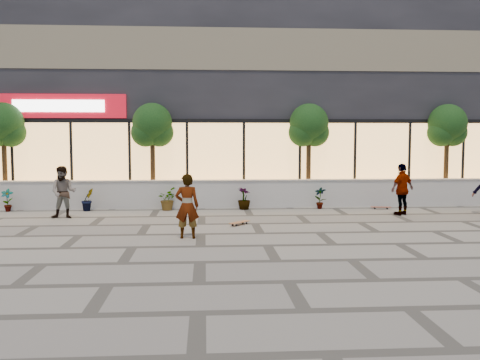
{
  "coord_description": "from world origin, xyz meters",
  "views": [
    {
      "loc": [
        -1.51,
        -12.79,
        2.67
      ],
      "look_at": [
        -0.43,
        3.76,
        1.3
      ],
      "focal_mm": 40.0,
      "sensor_mm": 36.0,
      "label": 1
    }
  ],
  "objects": [
    {
      "name": "shrub_c",
      "position": [
        -2.9,
        6.45,
        0.41
      ],
      "size": [
        0.68,
        0.77,
        0.81
      ],
      "primitive_type": "imported",
      "rotation": [
        0.0,
        0.0,
        1.64
      ],
      "color": "#103313",
      "rests_on": "ground"
    },
    {
      "name": "skater_left",
      "position": [
        -6.09,
        4.73,
        0.85
      ],
      "size": [
        0.84,
        0.66,
        1.7
      ],
      "primitive_type": "imported",
      "rotation": [
        0.0,
        0.0,
        -0.02
      ],
      "color": "tan",
      "rests_on": "ground"
    },
    {
      "name": "tree_mideast",
      "position": [
        2.5,
        7.7,
        2.99
      ],
      "size": [
        1.6,
        1.5,
        3.92
      ],
      "color": "#3E2E16",
      "rests_on": "ground"
    },
    {
      "name": "shrub_e",
      "position": [
        2.7,
        6.45,
        0.41
      ],
      "size": [
        0.46,
        0.35,
        0.81
      ],
      "primitive_type": "imported",
      "rotation": [
        0.0,
        0.0,
        3.28
      ],
      "color": "#103313",
      "rests_on": "ground"
    },
    {
      "name": "skateboard_right_near",
      "position": [
        4.9,
        6.2,
        0.07
      ],
      "size": [
        0.75,
        0.3,
        0.09
      ],
      "rotation": [
        0.0,
        0.0,
        -0.16
      ],
      "color": "brown",
      "rests_on": "ground"
    },
    {
      "name": "skater_center",
      "position": [
        -1.99,
        1.08,
        0.85
      ],
      "size": [
        0.62,
        0.41,
        1.7
      ],
      "primitive_type": "imported",
      "rotation": [
        0.0,
        0.0,
        3.13
      ],
      "color": "silver",
      "rests_on": "ground"
    },
    {
      "name": "tree_east",
      "position": [
        8.0,
        7.7,
        2.99
      ],
      "size": [
        1.6,
        1.5,
        3.92
      ],
      "color": "#3E2E16",
      "rests_on": "ground"
    },
    {
      "name": "shrub_d",
      "position": [
        -0.1,
        6.45,
        0.41
      ],
      "size": [
        0.64,
        0.64,
        0.81
      ],
      "primitive_type": "imported",
      "rotation": [
        0.0,
        0.0,
        2.46
      ],
      "color": "#103313",
      "rests_on": "ground"
    },
    {
      "name": "shrub_a",
      "position": [
        -8.5,
        6.45,
        0.41
      ],
      "size": [
        0.43,
        0.29,
        0.81
      ],
      "primitive_type": "imported",
      "color": "#103313",
      "rests_on": "ground"
    },
    {
      "name": "skateboard_center",
      "position": [
        -0.48,
        3.05,
        0.08
      ],
      "size": [
        0.68,
        0.74,
        0.1
      ],
      "rotation": [
        0.0,
        0.0,
        0.85
      ],
      "color": "#9A5A32",
      "rests_on": "ground"
    },
    {
      "name": "shrub_b",
      "position": [
        -5.7,
        6.45,
        0.41
      ],
      "size": [
        0.57,
        0.57,
        0.81
      ],
      "primitive_type": "imported",
      "rotation": [
        0.0,
        0.0,
        0.82
      ],
      "color": "#103313",
      "rests_on": "ground"
    },
    {
      "name": "retail_building",
      "position": [
        -0.0,
        12.49,
        4.25
      ],
      "size": [
        24.0,
        9.17,
        8.5
      ],
      "color": "black",
      "rests_on": "ground"
    },
    {
      "name": "tree_midwest",
      "position": [
        -3.5,
        7.7,
        2.99
      ],
      "size": [
        1.6,
        1.5,
        3.92
      ],
      "color": "#3E2E16",
      "rests_on": "ground"
    },
    {
      "name": "ground",
      "position": [
        0.0,
        0.0,
        0.0
      ],
      "size": [
        80.0,
        80.0,
        0.0
      ],
      "primitive_type": "plane",
      "color": "gray",
      "rests_on": "ground"
    },
    {
      "name": "planter_wall",
      "position": [
        0.0,
        7.0,
        0.52
      ],
      "size": [
        22.0,
        0.42,
        1.04
      ],
      "color": "silver",
      "rests_on": "ground"
    },
    {
      "name": "tree_west",
      "position": [
        -9.0,
        7.7,
        2.99
      ],
      "size": [
        1.6,
        1.5,
        3.92
      ],
      "color": "#3E2E16",
      "rests_on": "ground"
    },
    {
      "name": "skater_right_near",
      "position": [
        5.12,
        4.73,
        0.87
      ],
      "size": [
        1.1,
        0.89,
        1.75
      ],
      "primitive_type": "imported",
      "rotation": [
        0.0,
        0.0,
        3.67
      ],
      "color": "white",
      "rests_on": "ground"
    }
  ]
}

